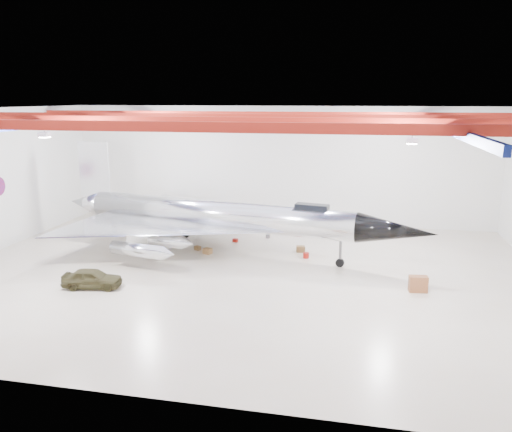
# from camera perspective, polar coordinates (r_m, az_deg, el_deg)

# --- Properties ---
(floor) EXTENTS (40.00, 40.00, 0.00)m
(floor) POSITION_cam_1_polar(r_m,az_deg,el_deg) (34.46, -1.65, -6.54)
(floor) COLOR #BFAF98
(floor) RESTS_ON ground
(wall_back) EXTENTS (40.00, 0.00, 40.00)m
(wall_back) POSITION_cam_1_polar(r_m,az_deg,el_deg) (47.53, 2.44, 5.82)
(wall_back) COLOR silver
(wall_back) RESTS_ON floor
(ceiling) EXTENTS (40.00, 40.00, 0.00)m
(ceiling) POSITION_cam_1_polar(r_m,az_deg,el_deg) (32.41, -1.78, 12.07)
(ceiling) COLOR #0A0F38
(ceiling) RESTS_ON wall_back
(ceiling_structure) EXTENTS (39.50, 29.50, 1.08)m
(ceiling_structure) POSITION_cam_1_polar(r_m,az_deg,el_deg) (32.43, -1.77, 10.87)
(ceiling_structure) COLOR maroon
(ceiling_structure) RESTS_ON ceiling
(jet_aircraft) EXTENTS (29.95, 19.82, 8.20)m
(jet_aircraft) POSITION_cam_1_polar(r_m,az_deg,el_deg) (38.44, -4.59, -0.28)
(jet_aircraft) COLOR silver
(jet_aircraft) RESTS_ON floor
(jeep) EXTENTS (3.88, 2.07, 1.26)m
(jeep) POSITION_cam_1_polar(r_m,az_deg,el_deg) (33.35, -18.23, -6.78)
(jeep) COLOR #38331C
(jeep) RESTS_ON floor
(desk) EXTENTS (1.17, 0.68, 1.02)m
(desk) POSITION_cam_1_polar(r_m,az_deg,el_deg) (32.68, 18.04, -7.40)
(desk) COLOR brown
(desk) RESTS_ON floor
(crate_ply) EXTENTS (0.57, 0.52, 0.32)m
(crate_ply) POSITION_cam_1_polar(r_m,az_deg,el_deg) (39.73, -6.68, -3.66)
(crate_ply) COLOR olive
(crate_ply) RESTS_ON floor
(toolbox_red) EXTENTS (0.46, 0.39, 0.28)m
(toolbox_red) POSITION_cam_1_polar(r_m,az_deg,el_deg) (41.69, -2.37, -2.79)
(toolbox_red) COLOR maroon
(toolbox_red) RESTS_ON floor
(parts_bin) EXTENTS (0.74, 0.63, 0.46)m
(parts_bin) POSITION_cam_1_polar(r_m,az_deg,el_deg) (39.14, 5.12, -3.78)
(parts_bin) COLOR olive
(parts_bin) RESTS_ON floor
(tool_chest) EXTENTS (0.58, 0.58, 0.41)m
(tool_chest) POSITION_cam_1_polar(r_m,az_deg,el_deg) (37.72, 5.74, -4.50)
(tool_chest) COLOR maroon
(tool_chest) RESTS_ON floor
(oil_barrel) EXTENTS (0.75, 0.68, 0.43)m
(oil_barrel) POSITION_cam_1_polar(r_m,az_deg,el_deg) (38.71, -5.57, -4.00)
(oil_barrel) COLOR olive
(oil_barrel) RESTS_ON floor
(spares_box) EXTENTS (0.45, 0.45, 0.32)m
(spares_box) POSITION_cam_1_polar(r_m,az_deg,el_deg) (42.82, 1.35, -2.32)
(spares_box) COLOR #59595B
(spares_box) RESTS_ON floor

